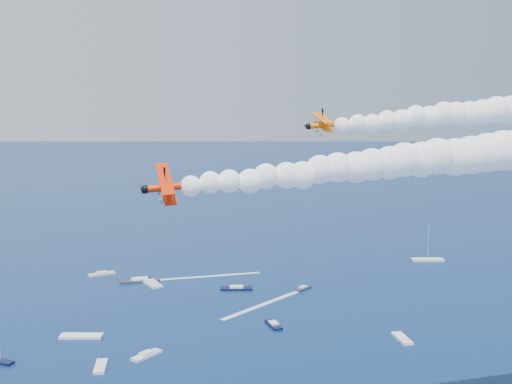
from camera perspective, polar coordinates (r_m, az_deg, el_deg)
name	(u,v)px	position (r m, az deg, el deg)	size (l,w,h in m)	color
biplane_lead	(325,125)	(112.27, 5.94, 5.73)	(6.66, 7.46, 4.50)	#FF6F05
biplane_trail	(169,187)	(89.44, -7.43, 0.43)	(7.26, 8.15, 4.91)	#F32905
smoke_trail_lead	(504,109)	(126.10, 20.46, 6.68)	(66.04, 16.52, 12.06)	white
smoke_trail_trail	(398,162)	(98.17, 12.02, 2.49)	(66.31, 14.63, 12.06)	white
spectator_boats	(184,320)	(203.47, -6.16, -10.83)	(236.77, 154.84, 0.70)	silver
boat_wakes	(222,328)	(196.67, -2.89, -11.57)	(69.24, 148.96, 0.04)	white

